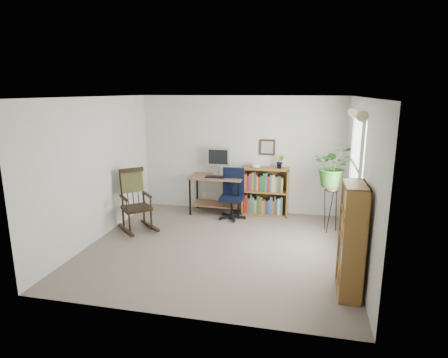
% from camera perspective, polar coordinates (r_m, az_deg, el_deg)
% --- Properties ---
extents(floor, '(4.20, 4.00, 0.00)m').
position_cam_1_polar(floor, '(6.23, -0.81, -10.28)').
color(floor, gray).
rests_on(floor, ground).
extents(ceiling, '(4.20, 4.00, 0.00)m').
position_cam_1_polar(ceiling, '(5.71, -0.89, 12.38)').
color(ceiling, silver).
rests_on(ceiling, ground).
extents(wall_back, '(4.20, 0.00, 2.40)m').
position_cam_1_polar(wall_back, '(7.77, 2.55, 3.72)').
color(wall_back, silver).
rests_on(wall_back, ground).
extents(wall_front, '(4.20, 0.00, 2.40)m').
position_cam_1_polar(wall_front, '(4.00, -7.48, -5.62)').
color(wall_front, silver).
rests_on(wall_front, ground).
extents(wall_left, '(0.00, 4.00, 2.40)m').
position_cam_1_polar(wall_left, '(6.65, -18.76, 1.38)').
color(wall_left, silver).
rests_on(wall_left, ground).
extents(wall_right, '(0.00, 4.00, 2.40)m').
position_cam_1_polar(wall_right, '(5.75, 19.96, -0.48)').
color(wall_right, silver).
rests_on(wall_right, ground).
extents(window, '(0.12, 1.20, 1.50)m').
position_cam_1_polar(window, '(6.00, 19.38, 2.06)').
color(window, white).
rests_on(window, wall_right).
extents(desk, '(1.09, 0.60, 0.79)m').
position_cam_1_polar(desk, '(7.75, -1.09, -2.41)').
color(desk, '#916040').
rests_on(desk, floor).
extents(monitor, '(0.46, 0.16, 0.56)m').
position_cam_1_polar(monitor, '(7.73, -0.87, 2.67)').
color(monitor, '#B2B1B6').
rests_on(monitor, desk).
extents(keyboard, '(0.40, 0.15, 0.02)m').
position_cam_1_polar(keyboard, '(7.54, -1.32, 0.31)').
color(keyboard, black).
rests_on(keyboard, desk).
extents(office_chair, '(0.57, 0.57, 1.01)m').
position_cam_1_polar(office_chair, '(7.38, 1.21, -2.32)').
color(office_chair, black).
rests_on(office_chair, floor).
extents(rocking_chair, '(1.10, 1.13, 1.15)m').
position_cam_1_polar(rocking_chair, '(6.94, -13.24, -3.10)').
color(rocking_chair, black).
rests_on(rocking_chair, floor).
extents(low_bookshelf, '(0.93, 0.31, 0.98)m').
position_cam_1_polar(low_bookshelf, '(7.68, 6.30, -1.89)').
color(low_bookshelf, olive).
rests_on(low_bookshelf, floor).
extents(tall_bookshelf, '(0.27, 0.62, 1.42)m').
position_cam_1_polar(tall_bookshelf, '(4.89, 18.88, -8.80)').
color(tall_bookshelf, olive).
rests_on(tall_bookshelf, floor).
extents(plant_stand, '(0.27, 0.27, 0.90)m').
position_cam_1_polar(plant_stand, '(7.01, 15.91, -4.17)').
color(plant_stand, black).
rests_on(plant_stand, floor).
extents(spider_plant, '(1.69, 1.88, 1.46)m').
position_cam_1_polar(spider_plant, '(6.77, 16.50, 4.87)').
color(spider_plant, '#2D6724').
rests_on(spider_plant, plant_stand).
extents(potted_plant_small, '(0.13, 0.24, 0.11)m').
position_cam_1_polar(potted_plant_small, '(7.54, 8.53, 2.02)').
color(potted_plant_small, '#2D6724').
rests_on(potted_plant_small, low_bookshelf).
extents(framed_picture, '(0.32, 0.04, 0.32)m').
position_cam_1_polar(framed_picture, '(7.64, 6.59, 4.82)').
color(framed_picture, black).
rests_on(framed_picture, wall_back).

